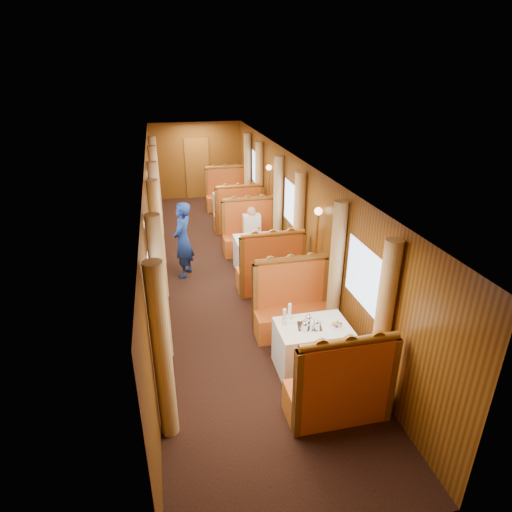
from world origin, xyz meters
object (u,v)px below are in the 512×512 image
object	(u,v)px
table_far	(232,207)
banquette_near_aft	(292,309)
banquette_far_fwd	(239,216)
passenger	(252,227)
teapot_right	(316,326)
table_mid	(259,254)
teapot_left	(305,328)
tea_tray	(309,327)
banquette_near_fwd	(339,391)
rose_vase_far	(231,189)
banquette_mid_aft	(250,235)
banquette_far_aft	(227,195)
banquette_mid_fwd	(270,272)
table_near	(312,347)
steward	(183,240)
teapot_back	(309,321)
fruit_plate	(337,325)
rose_vase_mid	(259,230)

from	to	relation	value
table_far	banquette_near_aft	bearing A→B (deg)	-90.00
banquette_far_fwd	passenger	xyz separation A→B (m)	(-0.00, -1.74, 0.32)
table_far	teapot_right	xyz separation A→B (m)	(0.01, -7.10, 0.44)
table_mid	teapot_left	distance (m)	3.63
tea_tray	table_far	bearing A→B (deg)	89.47
tea_tray	teapot_right	size ratio (longest dim) A/B	2.18
banquette_near_aft	teapot_right	size ratio (longest dim) A/B	8.61
banquette_near_fwd	banquette_far_fwd	distance (m)	7.00
table_mid	rose_vase_far	size ratio (longest dim) A/B	2.92
banquette_far_fwd	banquette_mid_aft	bearing A→B (deg)	-90.00
banquette_near_fwd	banquette_far_fwd	bearing A→B (deg)	90.00
banquette_far_fwd	banquette_far_aft	distance (m)	2.03
banquette_mid_fwd	rose_vase_far	bearing A→B (deg)	90.36
banquette_far_aft	table_near	bearing A→B (deg)	-90.00
banquette_near_fwd	steward	size ratio (longest dim) A/B	0.82
table_mid	rose_vase_far	bearing A→B (deg)	90.47
teapot_back	fruit_plate	bearing A→B (deg)	-26.77
banquette_mid_aft	table_far	size ratio (longest dim) A/B	1.28
banquette_near_aft	fruit_plate	bearing A→B (deg)	-73.29
tea_tray	rose_vase_mid	size ratio (longest dim) A/B	0.94
banquette_mid_aft	fruit_plate	world-z (taller)	banquette_mid_aft
banquette_near_aft	banquette_far_fwd	bearing A→B (deg)	90.00
banquette_near_fwd	rose_vase_far	size ratio (longest dim) A/B	3.72
teapot_left	banquette_far_fwd	bearing A→B (deg)	73.18
teapot_right	fruit_plate	size ratio (longest dim) A/B	0.70
banquette_far_fwd	fruit_plate	xyz separation A→B (m)	(0.33, -6.07, 0.35)
banquette_far_fwd	steward	size ratio (longest dim) A/B	0.82
banquette_mid_fwd	banquette_mid_aft	bearing A→B (deg)	90.00
fruit_plate	banquette_near_aft	bearing A→B (deg)	106.71
table_near	teapot_right	bearing A→B (deg)	-86.77
banquette_near_aft	teapot_left	world-z (taller)	banquette_near_aft
banquette_near_aft	teapot_left	size ratio (longest dim) A/B	9.06
banquette_far_fwd	tea_tray	size ratio (longest dim) A/B	3.94
fruit_plate	rose_vase_mid	distance (m)	3.63
banquette_near_fwd	banquette_near_aft	world-z (taller)	same
banquette_near_fwd	teapot_left	size ratio (longest dim) A/B	9.06
rose_vase_mid	rose_vase_far	xyz separation A→B (m)	(-0.03, 3.44, 0.00)
table_near	passenger	xyz separation A→B (m)	(-0.00, 4.24, 0.37)
banquette_far_aft	rose_vase_far	xyz separation A→B (m)	(-0.03, -1.05, 0.50)
teapot_back	table_mid	bearing A→B (deg)	76.95
banquette_near_fwd	table_far	distance (m)	8.01
rose_vase_far	banquette_near_aft	bearing A→B (deg)	-89.73
banquette_mid_aft	rose_vase_mid	size ratio (longest dim) A/B	3.72
tea_tray	teapot_right	distance (m)	0.13
table_near	banquette_mid_aft	size ratio (longest dim) A/B	0.78
table_far	banquette_far_fwd	world-z (taller)	banquette_far_fwd
banquette_far_aft	banquette_mid_aft	bearing A→B (deg)	-90.00
tea_tray	steward	size ratio (longest dim) A/B	0.21
table_far	rose_vase_far	size ratio (longest dim) A/B	2.92
banquette_mid_fwd	rose_vase_mid	distance (m)	1.16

